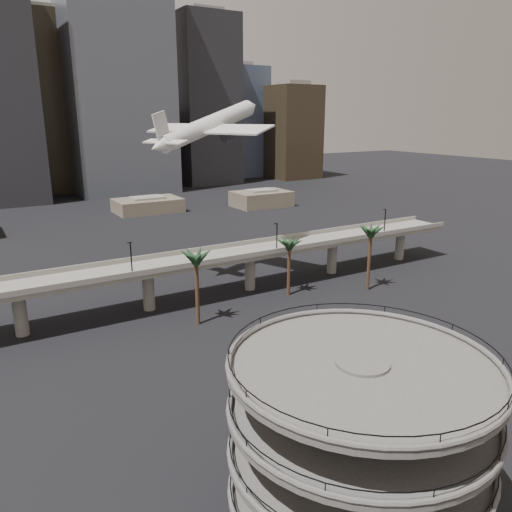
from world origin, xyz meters
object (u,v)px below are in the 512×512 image
car_a (296,373)px  car_c (482,359)px  parking_ramp (358,431)px  airborne_jet (209,126)px  overpass (201,264)px  car_b (427,346)px

car_a → car_c: 28.11m
parking_ramp → airborne_jet: bearing=73.0°
overpass → car_a: bearing=-93.6°
car_b → airborne_jet: bearing=24.8°
overpass → car_b: overpass is taller
overpass → airborne_jet: bearing=56.9°
airborne_jet → car_a: size_ratio=7.44×
overpass → airborne_jet: size_ratio=3.87×
airborne_jet → car_c: size_ratio=7.05×
airborne_jet → car_c: 69.92m
car_a → car_c: car_a is taller
car_b → car_c: (3.41, -7.16, 0.01)m
parking_ramp → airborne_jet: size_ratio=0.66×
car_b → car_c: bearing=-141.5°
overpass → car_b: (20.39, -38.67, -6.66)m
parking_ramp → car_b: size_ratio=5.41×
overpass → car_a: size_ratio=28.80×
parking_ramp → car_a: parking_ramp is taller
overpass → car_c: size_ratio=27.29×
airborne_jet → car_a: bearing=-126.5°
overpass → airborne_jet: airborne_jet is taller
parking_ramp → car_c: bearing=19.7°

